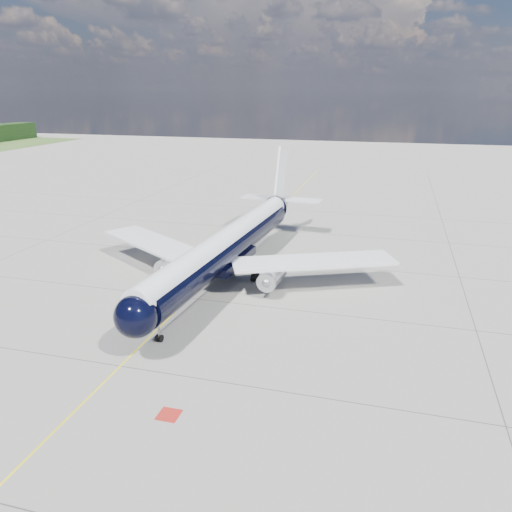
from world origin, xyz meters
name	(u,v)px	position (x,y,z in m)	size (l,w,h in m)	color
ground	(241,246)	(0.00, 30.00, 0.00)	(320.00, 320.00, 0.00)	#98968D
taxiway_centerline	(231,257)	(0.00, 25.00, 0.00)	(0.16, 160.00, 0.01)	yellow
red_marking	(169,415)	(6.80, -10.00, 0.00)	(1.60, 1.60, 0.01)	maroon
main_airliner	(230,244)	(2.50, 17.44, 4.34)	(39.69, 48.41, 13.98)	black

